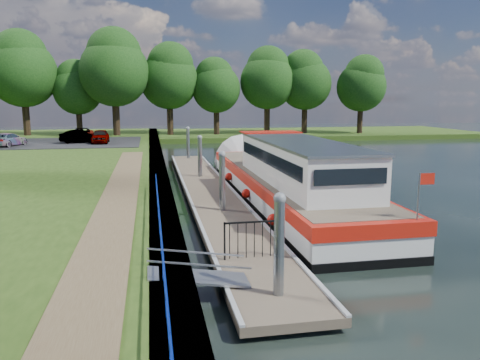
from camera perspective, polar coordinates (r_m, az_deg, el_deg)
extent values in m
plane|color=black|center=(12.41, 4.02, -14.53)|extent=(160.00, 160.00, 0.00)
cube|color=#473D2D|center=(26.34, -9.82, -0.62)|extent=(1.10, 90.00, 0.78)
cube|color=#2A4614|center=(64.84, 2.50, 5.61)|extent=(60.00, 18.00, 0.60)
cube|color=brown|center=(19.45, -14.88, -3.30)|extent=(1.60, 40.00, 0.05)
cube|color=black|center=(49.76, -20.20, 4.30)|extent=(14.00, 12.00, 0.06)
cube|color=#0C2DBF|center=(14.38, -9.74, -4.96)|extent=(0.04, 18.00, 0.04)
cube|color=#0C2DBF|center=(14.48, -9.70, -6.30)|extent=(0.03, 18.00, 0.03)
cylinder|color=#0C2DBF|center=(7.98, -8.47, -20.21)|extent=(0.04, 0.04, 0.72)
cylinder|color=#0C2DBF|center=(9.76, -9.00, -14.35)|extent=(0.04, 0.04, 0.72)
cylinder|color=#0C2DBF|center=(11.62, -9.35, -10.33)|extent=(0.04, 0.04, 0.72)
cylinder|color=#0C2DBF|center=(13.51, -9.60, -7.43)|extent=(0.04, 0.04, 0.72)
cylinder|color=#0C2DBF|center=(15.44, -9.78, -5.24)|extent=(0.04, 0.04, 0.72)
cylinder|color=#0C2DBF|center=(17.38, -9.93, -3.54)|extent=(0.04, 0.04, 0.72)
cylinder|color=#0C2DBF|center=(19.33, -10.04, -2.18)|extent=(0.04, 0.04, 0.72)
cylinder|color=#0C2DBF|center=(21.29, -10.13, -1.07)|extent=(0.04, 0.04, 0.72)
cylinder|color=#0C2DBF|center=(23.26, -10.21, -0.15)|extent=(0.04, 0.04, 0.72)
cube|color=brown|center=(24.57, -3.76, -1.51)|extent=(2.50, 30.00, 0.24)
cube|color=#9EA0A3|center=(13.28, 2.89, -12.59)|extent=(2.30, 5.00, 0.30)
cube|color=#9EA0A3|center=(20.76, -2.37, -4.27)|extent=(2.30, 5.00, 0.30)
cube|color=#9EA0A3|center=(28.52, -4.76, -0.40)|extent=(2.30, 5.00, 0.30)
cube|color=#9EA0A3|center=(36.39, -6.11, 1.81)|extent=(2.30, 5.00, 0.30)
cube|color=#9EA0A3|center=(24.72, -1.02, -1.07)|extent=(0.12, 30.00, 0.06)
cube|color=#9EA0A3|center=(24.43, -6.53, -1.26)|extent=(0.12, 30.00, 0.06)
cylinder|color=gray|center=(11.55, 4.74, -10.55)|extent=(0.26, 0.26, 3.40)
sphere|color=gray|center=(11.07, 4.86, -2.27)|extent=(0.30, 0.30, 0.30)
cylinder|color=gray|center=(20.04, -2.18, -1.71)|extent=(0.26, 0.26, 3.40)
sphere|color=gray|center=(19.77, -2.21, 3.13)|extent=(0.30, 0.30, 0.30)
cylinder|color=gray|center=(28.85, -4.89, 1.83)|extent=(0.26, 0.26, 3.40)
sphere|color=gray|center=(28.66, -4.94, 5.19)|extent=(0.30, 0.30, 0.30)
cylinder|color=gray|center=(37.74, -6.34, 3.70)|extent=(0.26, 0.26, 3.40)
sphere|color=gray|center=(37.60, -6.39, 6.28)|extent=(0.30, 0.30, 0.30)
cube|color=#A5A8AD|center=(12.32, -5.08, -11.69)|extent=(2.58, 1.00, 0.43)
cube|color=#A5A8AD|center=(11.70, -4.87, -10.27)|extent=(2.58, 0.04, 0.41)
cube|color=#A5A8AD|center=(12.60, -5.34, -8.78)|extent=(2.58, 0.04, 0.41)
cube|color=black|center=(13.90, -1.90, -7.46)|extent=(0.05, 0.05, 1.15)
cube|color=black|center=(14.28, 5.31, -7.03)|extent=(0.05, 0.05, 1.15)
cube|color=black|center=(13.91, 1.77, -5.13)|extent=(1.85, 0.05, 0.05)
cube|color=black|center=(13.93, -1.28, -7.43)|extent=(0.02, 0.02, 1.10)
cube|color=black|center=(13.97, -0.26, -7.37)|extent=(0.02, 0.02, 1.10)
cube|color=black|center=(14.01, 0.75, -7.32)|extent=(0.02, 0.02, 1.10)
cube|color=black|center=(14.06, 1.76, -7.26)|extent=(0.02, 0.02, 1.10)
cube|color=black|center=(14.12, 2.76, -7.20)|extent=(0.02, 0.02, 1.10)
cube|color=black|center=(14.18, 3.75, -7.13)|extent=(0.02, 0.02, 1.10)
cube|color=black|center=(14.24, 4.73, -7.07)|extent=(0.02, 0.02, 1.10)
cube|color=black|center=(23.97, 5.26, -2.45)|extent=(4.00, 20.00, 0.55)
cube|color=silver|center=(23.85, 5.28, -1.05)|extent=(3.96, 19.90, 0.65)
cube|color=red|center=(23.75, 5.30, 0.28)|extent=(4.04, 20.00, 0.48)
cube|color=brown|center=(23.71, 5.31, 0.85)|extent=(3.68, 19.20, 0.04)
cone|color=silver|center=(33.84, 0.39, 2.11)|extent=(4.00, 1.50, 4.00)
cube|color=silver|center=(21.22, 7.22, 2.16)|extent=(3.00, 11.00, 1.75)
cube|color=gray|center=(21.12, 7.28, 4.63)|extent=(3.10, 11.20, 0.10)
cube|color=black|center=(20.77, 3.24, 2.75)|extent=(0.04, 10.00, 0.55)
cube|color=black|center=(21.71, 11.06, 2.89)|extent=(0.04, 10.00, 0.55)
cube|color=black|center=(26.49, 3.52, 4.29)|extent=(2.60, 0.04, 0.55)
cube|color=black|center=(16.06, 13.37, 0.39)|extent=(2.60, 0.04, 0.55)
cube|color=red|center=(26.09, 3.72, 5.85)|extent=(3.20, 1.60, 0.06)
cylinder|color=gray|center=(15.40, 20.93, -1.91)|extent=(0.05, 0.05, 1.50)
cube|color=red|center=(15.44, 21.85, 0.13)|extent=(0.50, 0.02, 0.35)
sphere|color=red|center=(17.65, 4.06, -4.83)|extent=(0.44, 0.44, 0.44)
sphere|color=red|center=(22.39, 0.77, -1.65)|extent=(0.44, 0.44, 0.44)
sphere|color=red|center=(27.22, -1.35, 0.42)|extent=(0.44, 0.44, 0.44)
imported|color=#594C47|center=(16.54, 8.18, -0.04)|extent=(0.61, 0.73, 1.72)
cylinder|color=#332316|center=(62.05, -24.60, 6.76)|extent=(0.83, 0.83, 4.21)
sphere|color=#143810|center=(62.07, -24.96, 11.71)|extent=(7.95, 7.95, 7.95)
sphere|color=#143810|center=(62.35, -25.27, 13.51)|extent=(6.31, 6.31, 6.31)
cylinder|color=#332316|center=(61.45, -18.98, 6.57)|extent=(0.70, 0.70, 3.10)
sphere|color=#143810|center=(61.39, -19.19, 10.26)|extent=(5.85, 5.85, 5.85)
sphere|color=#143810|center=(61.62, -19.41, 11.61)|extent=(4.65, 4.65, 4.65)
cylinder|color=#332316|center=(58.45, -14.85, 7.22)|extent=(0.84, 0.84, 4.29)
sphere|color=#143810|center=(58.49, -15.09, 12.59)|extent=(8.10, 8.10, 8.10)
sphere|color=#143810|center=(58.78, -15.12, 14.56)|extent=(6.44, 6.44, 6.44)
cylinder|color=#332316|center=(60.38, -8.52, 7.30)|extent=(0.79, 0.79, 3.83)
sphere|color=#143810|center=(60.37, -8.64, 11.95)|extent=(7.24, 7.24, 7.24)
sphere|color=#143810|center=(60.25, -8.49, 13.68)|extent=(5.75, 5.75, 5.75)
cylinder|color=#332316|center=(60.66, -2.88, 7.13)|extent=(0.72, 0.72, 3.26)
sphere|color=#143810|center=(60.61, -2.92, 11.07)|extent=(6.16, 6.16, 6.16)
sphere|color=#143810|center=(60.88, -3.15, 12.51)|extent=(4.89, 4.89, 4.89)
cylinder|color=#332316|center=(62.24, 3.31, 7.44)|extent=(0.78, 0.78, 3.77)
sphere|color=#143810|center=(62.22, 3.35, 11.88)|extent=(7.13, 7.13, 7.13)
sphere|color=#143810|center=(62.57, 3.43, 13.50)|extent=(5.66, 5.66, 5.66)
cylinder|color=#332316|center=(63.72, 7.85, 7.36)|extent=(0.77, 0.77, 3.65)
sphere|color=#143810|center=(63.69, 7.95, 11.55)|extent=(6.89, 6.89, 6.89)
sphere|color=#143810|center=(63.67, 7.67, 13.11)|extent=(5.47, 5.47, 5.47)
cylinder|color=#332316|center=(64.63, 14.41, 7.07)|extent=(0.74, 0.74, 3.41)
sphere|color=#143810|center=(64.59, 14.58, 10.93)|extent=(6.43, 6.43, 6.43)
sphere|color=#143810|center=(64.55, 14.91, 12.35)|extent=(5.11, 5.11, 5.11)
imported|color=#999999|center=(48.02, -16.66, 5.14)|extent=(1.63, 3.92, 1.33)
imported|color=#999999|center=(48.74, -18.96, 5.05)|extent=(4.03, 2.08, 1.27)
imported|color=#999999|center=(48.00, -26.39, 4.45)|extent=(2.84, 4.47, 1.21)
imported|color=#999999|center=(51.29, -18.76, 5.29)|extent=(2.29, 4.71, 1.29)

